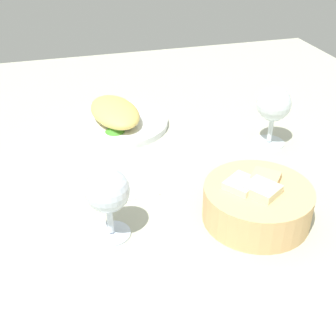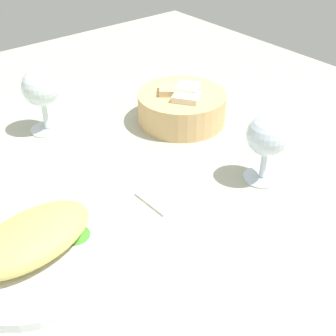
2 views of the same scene
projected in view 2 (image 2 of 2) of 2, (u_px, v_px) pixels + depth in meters
ground_plane at (121, 189)px, 74.84cm from camera, size 140.00×140.00×2.00cm
plate at (35, 253)px, 60.67cm from camera, size 23.74×23.74×1.40cm
omelette at (32, 237)px, 59.07cm from camera, size 18.73×12.58×4.17cm
lettuce_garnish at (74, 231)px, 61.96cm from camera, size 4.26×4.26×1.70cm
bread_basket at (182, 107)px, 89.80cm from camera, size 17.33×17.33×7.39cm
wine_glass_near at (267, 139)px, 71.23cm from camera, size 6.67×6.67×11.67cm
wine_glass_far at (41, 91)px, 84.04cm from camera, size 6.98×6.98×12.49cm
folded_napkin at (176, 189)px, 72.51cm from camera, size 11.19×7.31×0.80cm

